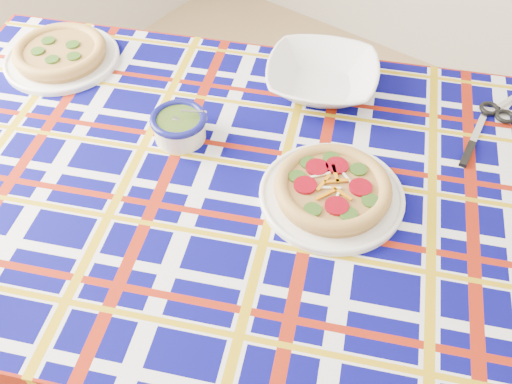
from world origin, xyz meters
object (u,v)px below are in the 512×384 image
Objects in this scene: main_focaccia_plate at (333,188)px; pesto_bowl at (179,125)px; serving_bowl at (322,77)px; dining_table at (241,204)px.

pesto_bowl is (-0.36, -0.05, 0.01)m from main_focaccia_plate.
main_focaccia_plate is 0.35m from serving_bowl.
main_focaccia_plate is at bearing -1.76° from dining_table.
pesto_bowl is 0.47× the size of serving_bowl.
pesto_bowl reaches higher than dining_table.
pesto_bowl is at bearing -115.40° from serving_bowl.
dining_table is 14.34× the size of pesto_bowl.
dining_table is at bearing -157.44° from main_focaccia_plate.
serving_bowl is (-0.21, 0.29, 0.00)m from main_focaccia_plate.
dining_table is 6.72× the size of serving_bowl.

